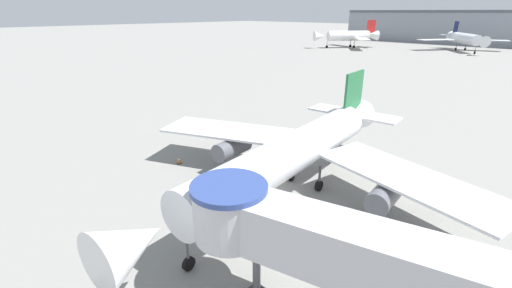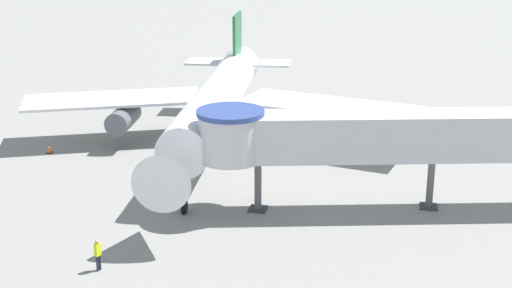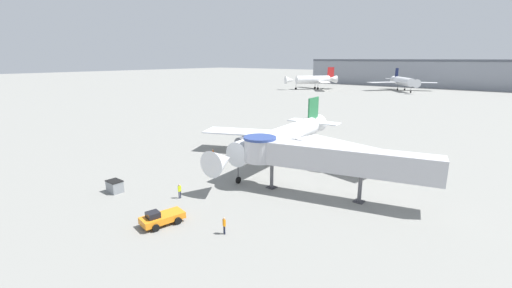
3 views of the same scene
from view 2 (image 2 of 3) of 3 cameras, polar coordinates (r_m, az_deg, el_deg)
ground_plane at (r=55.83m, az=-5.08°, el=-0.46°), size 800.00×800.00×0.00m
main_airplane at (r=54.16m, az=-3.21°, el=3.25°), size 32.13×31.58×9.06m
jet_bridge at (r=43.64m, az=8.32°, el=0.65°), size 22.42×8.35×6.47m
traffic_cone_port_wing at (r=57.02m, az=-16.20°, el=-0.36°), size 0.44×0.44×0.73m
ground_crew_marshaller at (r=38.01m, az=-12.55°, el=-8.48°), size 0.29×0.38×1.76m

